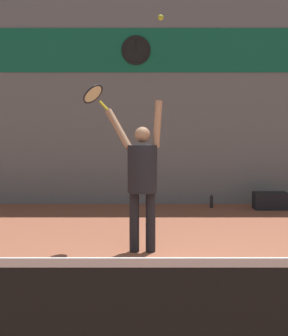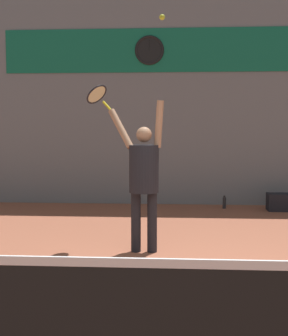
% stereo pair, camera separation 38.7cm
% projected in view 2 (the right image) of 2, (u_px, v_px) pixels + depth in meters
% --- Properties ---
extents(ground_plane, '(18.00, 18.00, 0.00)m').
position_uv_depth(ground_plane, '(201.00, 307.00, 4.32)').
color(ground_plane, '#9E563D').
extents(back_wall, '(18.00, 0.10, 5.00)m').
position_uv_depth(back_wall, '(187.00, 88.00, 9.96)').
color(back_wall, slate).
rests_on(back_wall, ground_plane).
extents(sponsor_banner, '(7.82, 0.02, 0.92)m').
position_uv_depth(sponsor_banner, '(187.00, 50.00, 9.84)').
color(sponsor_banner, '#146B4C').
extents(scoreboard_clock, '(0.62, 0.06, 0.62)m').
position_uv_depth(scoreboard_clock, '(149.00, 50.00, 9.87)').
color(scoreboard_clock, black).
extents(tennis_player, '(0.80, 0.49, 2.01)m').
position_uv_depth(tennis_player, '(144.00, 174.00, 6.15)').
color(tennis_player, black).
rests_on(tennis_player, ground_plane).
extents(tennis_racket, '(0.43, 0.41, 0.37)m').
position_uv_depth(tennis_racket, '(97.00, 95.00, 6.46)').
color(tennis_racket, yellow).
extents(tennis_ball, '(0.07, 0.07, 0.07)m').
position_uv_depth(tennis_ball, '(162.00, 17.00, 5.92)').
color(tennis_ball, '#CCDB2D').
extents(water_bottle, '(0.07, 0.07, 0.27)m').
position_uv_depth(water_bottle, '(224.00, 203.00, 9.59)').
color(water_bottle, '#262628').
rests_on(water_bottle, ground_plane).
extents(equipment_bag, '(0.67, 0.35, 0.35)m').
position_uv_depth(equipment_bag, '(284.00, 202.00, 9.33)').
color(equipment_bag, black).
rests_on(equipment_bag, ground_plane).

